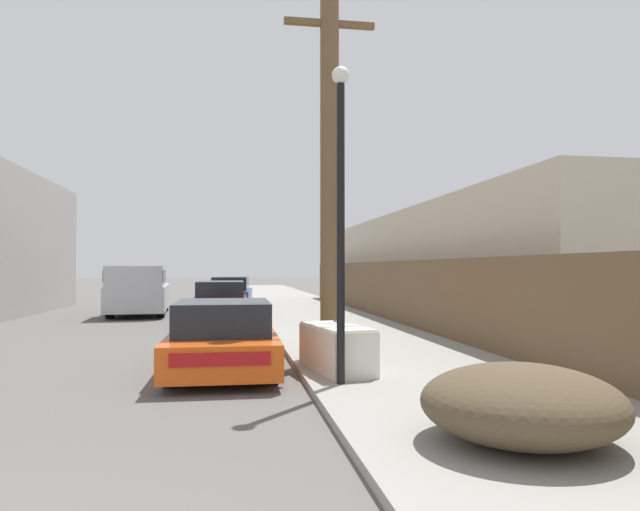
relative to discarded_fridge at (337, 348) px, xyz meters
The scene contains 11 objects.
sidewalk_curb 16.76m from the discarded_fridge, 84.85° to the left, with size 4.20×63.00×0.12m, color gray.
discarded_fridge is the anchor object (origin of this frame).
parked_sports_car_red 2.10m from the discarded_fridge, 152.08° to the left, with size 1.85×4.34×1.24m.
car_parked_mid 10.21m from the discarded_fridge, 101.54° to the left, with size 1.76×4.27×1.38m.
car_parked_far 16.46m from the discarded_fridge, 95.83° to the left, with size 2.03×4.76×1.43m.
pickup_truck 14.43m from the discarded_fridge, 111.07° to the left, with size 2.45×5.67×1.88m.
utility_pole 3.73m from the discarded_fridge, 83.79° to the left, with size 1.80×0.37×7.22m.
street_lamp 2.56m from the discarded_fridge, 97.32° to the right, with size 0.26×0.26×4.66m.
brush_pile 4.21m from the discarded_fridge, 75.46° to the right, with size 1.95×1.92×0.75m.
wooden_fence 8.08m from the discarded_fridge, 64.63° to the left, with size 0.08×32.04×1.91m, color brown.
building_right_house 13.05m from the discarded_fridge, 56.09° to the left, with size 6.00×20.83×3.88m, color beige.
Camera 1 is at (2.05, -2.42, 1.80)m, focal length 32.00 mm.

